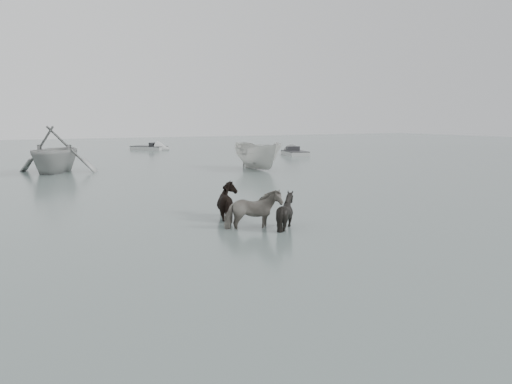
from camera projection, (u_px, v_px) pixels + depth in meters
ground at (299, 227)px, 14.94m from camera, size 140.00×140.00×0.00m
pony_pinto at (253, 206)px, 14.54m from camera, size 1.77×1.08×1.39m
pony_dark at (232, 195)px, 16.21m from camera, size 1.50×1.69×1.52m
pony_black at (286, 205)px, 14.76m from camera, size 1.30×1.18×1.34m
rowboat_trail at (55, 148)px, 29.59m from camera, size 6.83×7.12×2.90m
boat_small at (258, 154)px, 31.37m from camera, size 1.97×5.02×1.93m
skiff_port at (295, 151)px, 43.35m from camera, size 2.52×4.57×0.75m
skiff_mid at (149, 146)px, 50.86m from camera, size 4.40×4.91×0.75m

